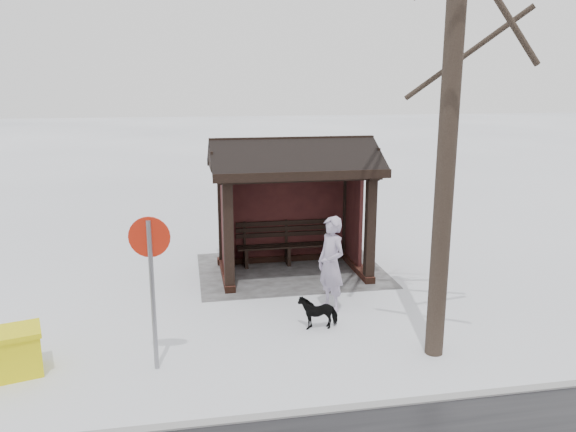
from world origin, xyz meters
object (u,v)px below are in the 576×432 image
Objects in this scene: dog at (318,311)px; road_sign at (151,261)px; pedestrian at (331,264)px; grit_bin at (9,353)px; bus_shelter at (292,178)px.

road_sign is (2.75, 0.99, 1.42)m from dog.
dog is at bearing -52.08° from pedestrian.
grit_bin is 0.44× the size of road_sign.
road_sign is (-2.12, 0.17, 1.35)m from grit_bin.
dog is (0.42, 0.72, -0.62)m from pedestrian.
road_sign is at bearing -70.07° from dog.
dog is 3.25m from road_sign.
grit_bin is at bearing -95.69° from pedestrian.
bus_shelter is at bearing 178.28° from dog.
dog is (0.10, 3.05, -1.88)m from bus_shelter.
grit_bin is (4.87, 0.82, 0.07)m from dog.
bus_shelter is 1.52× the size of road_sign.
bus_shelter reaches higher than dog.
bus_shelter is at bearing -157.66° from grit_bin.
bus_shelter is 1.97× the size of pedestrian.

